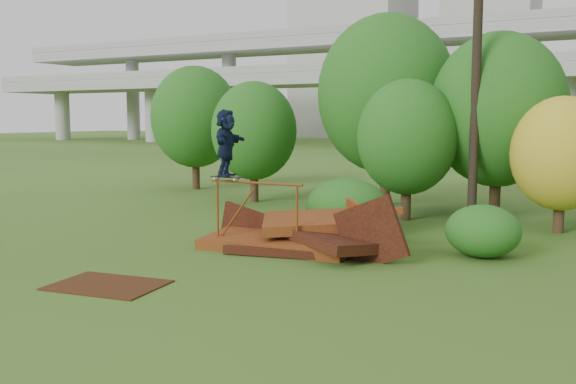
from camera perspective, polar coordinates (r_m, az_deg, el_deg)
The scene contains 18 objects.
ground at distance 13.30m, azimuth -1.08°, elevation -7.92°, with size 240.00×240.00×0.00m, color #2D5116.
scrap_pile at distance 16.40m, azimuth 1.12°, elevation -3.91°, with size 5.86×3.23×1.95m.
grind_rail at distance 15.97m, azimuth -2.88°, elevation -0.84°, with size 2.63×0.10×1.77m.
skateboard at distance 16.39m, azimuth -5.49°, elevation 1.33°, with size 0.85×0.24×0.09m.
skater at distance 16.33m, azimuth -5.53°, elevation 4.36°, with size 1.58×0.50×1.70m, color #0F1934.
flat_plate at distance 13.43m, azimuth -15.76°, elevation -7.97°, with size 2.17×1.55×0.03m, color #3B1D0C.
tree_0 at distance 25.54m, azimuth -3.04°, elevation 5.45°, with size 3.40×3.40×4.80m.
tree_1 at distance 24.63m, azimuth 8.74°, elevation 8.58°, with size 5.19×5.19×7.22m.
tree_2 at distance 21.21m, azimuth 10.55°, elevation 4.81°, with size 3.27×3.27×4.60m.
tree_3 at distance 22.44m, azimuth 18.16°, elevation 6.95°, with size 4.45×4.45×6.17m.
tree_4 at distance 20.13m, azimuth 23.16°, elevation 3.15°, with size 2.88×2.88×3.98m.
tree_6 at distance 30.50m, azimuth -8.26°, elevation 6.61°, with size 4.13×4.13×5.77m.
shrub_left at distance 18.27m, azimuth 5.24°, elevation -1.34°, with size 2.38×2.20×1.65m, color #144C14.
shrub_right at distance 16.10m, azimuth 16.94°, elevation -3.34°, with size 1.80×1.65×1.28m, color #144C14.
utility_pole at distance 20.56m, azimuth 16.45°, elevation 12.10°, with size 1.40×0.28×10.66m.
freeway_overpass at distance 74.72m, azimuth 23.94°, elevation 11.38°, with size 160.00×15.00×13.70m.
building_left at distance 115.96m, azimuth 5.91°, elevation 13.55°, with size 18.00×16.00×35.00m, color #9E9E99.
building_right at distance 115.88m, azimuth 17.57°, elevation 11.55°, with size 14.00×14.00×28.00m, color #9E9E99.
Camera 1 is at (6.35, -11.20, 3.33)m, focal length 40.00 mm.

